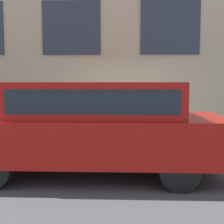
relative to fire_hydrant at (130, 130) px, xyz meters
name	(u,v)px	position (x,y,z in m)	size (l,w,h in m)	color
ground_plane	(119,160)	(-0.62, 0.26, -0.59)	(80.00, 80.00, 0.00)	#47474C
sidewalk	(120,146)	(0.54, 0.26, -0.50)	(2.32, 60.00, 0.16)	#9E9B93
fire_hydrant	(130,130)	(0.00, 0.00, 0.00)	(0.35, 0.46, 0.82)	gold
person	(95,119)	(0.17, 0.87, 0.25)	(0.27, 0.18, 1.11)	navy
parked_truck_red_near	(93,123)	(-1.77, 0.72, 0.41)	(1.93, 4.93, 1.75)	black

